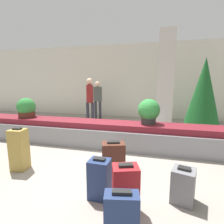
# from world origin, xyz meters

# --- Properties ---
(ground_plane) EXTENTS (18.00, 18.00, 0.00)m
(ground_plane) POSITION_xyz_m (0.00, 0.00, 0.00)
(ground_plane) COLOR gray
(back_wall) EXTENTS (18.00, 0.06, 3.20)m
(back_wall) POSITION_xyz_m (0.00, 5.09, 1.60)
(back_wall) COLOR beige
(back_wall) RESTS_ON ground_plane
(carousel) EXTENTS (8.66, 0.76, 0.60)m
(carousel) POSITION_xyz_m (0.00, 1.28, 0.29)
(carousel) COLOR gray
(carousel) RESTS_ON ground_plane
(pillar) EXTENTS (0.50, 0.50, 3.20)m
(pillar) POSITION_xyz_m (1.29, 3.34, 1.60)
(pillar) COLOR beige
(pillar) RESTS_ON ground_plane
(suitcase_0) EXTENTS (0.29, 0.24, 0.57)m
(suitcase_0) POSITION_xyz_m (0.32, -0.68, 0.27)
(suitcase_0) COLOR navy
(suitcase_0) RESTS_ON ground_plane
(suitcase_2) EXTENTS (0.34, 0.34, 0.48)m
(suitcase_2) POSITION_xyz_m (1.40, -0.49, 0.23)
(suitcase_2) COLOR slate
(suitcase_2) RESTS_ON ground_plane
(suitcase_3) EXTENTS (0.29, 0.27, 0.77)m
(suitcase_3) POSITION_xyz_m (-1.31, -0.28, 0.37)
(suitcase_3) COLOR #A3843D
(suitcase_3) RESTS_ON ground_plane
(suitcase_4) EXTENTS (0.34, 0.22, 0.62)m
(suitcase_4) POSITION_xyz_m (0.76, -1.38, 0.30)
(suitcase_4) COLOR navy
(suitcase_4) RESTS_ON ground_plane
(suitcase_5) EXTENTS (0.36, 0.31, 0.63)m
(suitcase_5) POSITION_xyz_m (0.71, -0.89, 0.30)
(suitcase_5) COLOR maroon
(suitcase_5) RESTS_ON ground_plane
(suitcase_6) EXTENTS (0.46, 0.38, 0.55)m
(suitcase_6) POSITION_xyz_m (0.33, 0.05, 0.26)
(suitcase_6) COLOR #472319
(suitcase_6) RESTS_ON ground_plane
(potted_plant_0) EXTENTS (0.50, 0.50, 0.53)m
(potted_plant_0) POSITION_xyz_m (-2.46, 1.31, 0.84)
(potted_plant_0) COLOR #4C2319
(potted_plant_0) RESTS_ON carousel
(potted_plant_1) EXTENTS (0.51, 0.51, 0.58)m
(potted_plant_1) POSITION_xyz_m (0.86, 1.34, 0.89)
(potted_plant_1) COLOR #2D2D2D
(potted_plant_1) RESTS_ON carousel
(traveler_0) EXTENTS (0.31, 0.34, 1.70)m
(traveler_0) POSITION_xyz_m (-1.36, 3.32, 1.02)
(traveler_0) COLOR #282833
(traveler_0) RESTS_ON ground_plane
(traveler_1) EXTENTS (0.37, 0.29, 1.59)m
(traveler_1) POSITION_xyz_m (-1.38, 4.25, 0.94)
(traveler_1) COLOR #282833
(traveler_1) RESTS_ON ground_plane
(decorated_tree) EXTENTS (1.10, 1.10, 2.36)m
(decorated_tree) POSITION_xyz_m (2.54, 3.64, 1.27)
(decorated_tree) COLOR #4C331E
(decorated_tree) RESTS_ON ground_plane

